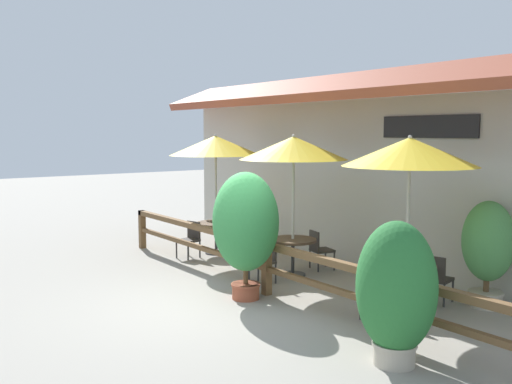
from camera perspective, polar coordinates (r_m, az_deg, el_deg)
ground_plane at (r=9.80m, az=-3.90°, el=-11.21°), size 60.00×60.00×0.00m
building_facade at (r=12.09m, az=12.67°, el=2.38°), size 14.28×1.49×4.23m
patio_railing at (r=10.21m, az=1.08°, el=-6.46°), size 10.40×0.14×0.95m
patio_umbrella_near at (r=13.51m, az=-4.08°, el=4.64°), size 2.17×2.17×2.85m
dining_table_near at (r=13.70m, az=-4.02°, el=-3.67°), size 0.96×0.96×0.75m
chair_near_streetside at (r=13.33m, az=-6.61°, el=-4.58°), size 0.51×0.51×0.83m
chair_near_wallside at (r=14.13m, az=-1.56°, el=-3.94°), size 0.43×0.43×0.83m
patio_umbrella_middle at (r=11.38m, az=3.77°, el=4.39°), size 2.17×2.17×2.85m
dining_table_middle at (r=11.61m, az=3.70°, el=-5.42°), size 0.96×0.96×0.75m
chair_middle_streetside at (r=11.10m, az=0.93°, el=-6.69°), size 0.48×0.48×0.83m
chair_middle_wallside at (r=12.17m, az=6.36°, el=-5.59°), size 0.51×0.51×0.83m
patio_umbrella_far at (r=9.44m, az=15.11°, el=3.87°), size 2.17×2.17×2.85m
dining_table_far at (r=9.71m, az=14.79°, el=-7.89°), size 0.96×0.96×0.75m
chair_far_streetside at (r=9.20m, az=12.32°, el=-9.51°), size 0.50×0.50×0.83m
chair_far_wallside at (r=10.22m, az=17.60°, el=-8.09°), size 0.51×0.51×0.83m
potted_plant_broad_leaf at (r=7.35m, az=13.82°, el=-9.55°), size 1.04×0.94×1.82m
potted_plant_small_flowering at (r=9.83m, az=-1.05°, el=-3.19°), size 1.23×1.11×2.22m
potted_plant_tall_tropical at (r=10.18m, az=22.18°, el=-5.04°), size 0.86×0.78×1.78m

